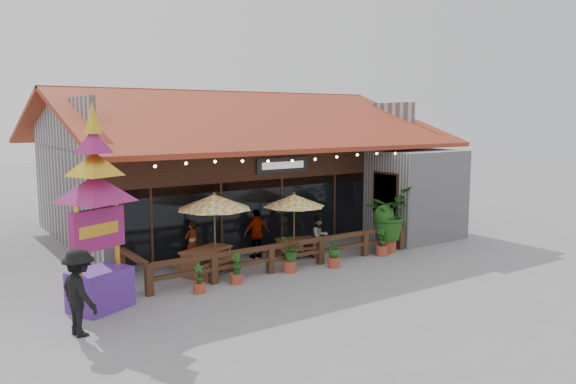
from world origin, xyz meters
TOP-DOWN VIEW (x-y plane):
  - ground at (0.00, 0.00)m, footprint 100.00×100.00m
  - restaurant_building at (0.26, 6.61)m, footprint 15.50×14.73m
  - patio_railing at (-2.25, -0.27)m, footprint 10.00×2.60m
  - umbrella_left at (-3.84, 0.71)m, footprint 2.58×2.58m
  - umbrella_right at (-0.74, 0.71)m, footprint 2.85×2.85m
  - picnic_table_left at (-4.21, 0.61)m, footprint 2.12×2.00m
  - picnic_table_right at (-0.61, 0.80)m, footprint 1.63×1.50m
  - thai_sign_tower at (-7.93, -0.85)m, footprint 2.79×2.79m
  - tropical_plant at (2.62, -0.51)m, footprint 2.25×2.15m
  - diner_a at (-4.20, 1.65)m, footprint 0.64×0.50m
  - diner_b at (0.11, 0.34)m, footprint 0.72×0.56m
  - diner_c at (-1.84, 1.41)m, footprint 1.04×0.46m
  - pedestrian at (-8.81, -2.36)m, footprint 0.99×1.42m
  - planter_a at (-5.25, -1.06)m, footprint 0.34×0.34m
  - planter_b at (-3.95, -0.87)m, footprint 0.38×0.38m
  - planter_c at (-1.91, -0.72)m, footprint 0.89×0.88m
  - planter_d at (-0.39, -1.09)m, footprint 0.54×0.54m
  - planter_e at (2.04, -0.81)m, footprint 0.43×0.44m

SIDE VIEW (x-z plane):
  - ground at x=0.00m, z-range 0.00..0.00m
  - planter_a at x=-5.25m, z-range -0.07..0.78m
  - planter_b at x=-3.95m, z-range -0.04..0.89m
  - planter_e at x=2.04m, z-range -0.08..0.96m
  - picnic_table_right at x=-0.61m, z-range 0.11..0.77m
  - planter_d at x=-0.39m, z-range -0.02..1.01m
  - picnic_table_left at x=-4.21m, z-range 0.14..0.96m
  - patio_railing at x=-2.25m, z-range 0.15..1.07m
  - planter_c at x=-1.91m, z-range 0.07..1.18m
  - diner_b at x=0.11m, z-range 0.00..1.46m
  - diner_a at x=-4.20m, z-range 0.00..1.55m
  - diner_c at x=-1.84m, z-range 0.00..1.75m
  - pedestrian at x=-8.81m, z-range 0.00..2.01m
  - tropical_plant at x=2.62m, z-range 0.17..2.58m
  - umbrella_right at x=-0.74m, z-range 0.87..3.21m
  - restaurant_building at x=0.26m, z-range -0.84..5.25m
  - umbrella_left at x=-3.84m, z-range 0.96..3.55m
  - thai_sign_tower at x=-7.93m, z-range 0.16..5.87m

